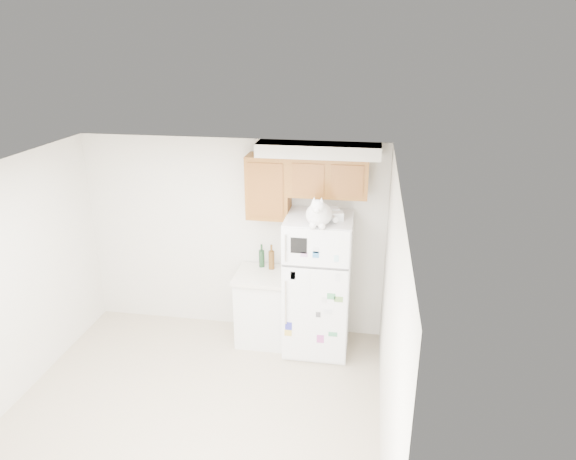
% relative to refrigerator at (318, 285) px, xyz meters
% --- Properties ---
extents(ground_plane, '(3.80, 4.00, 0.01)m').
position_rel_refrigerator_xyz_m(ground_plane, '(-1.12, -1.61, -0.86)').
color(ground_plane, tan).
extents(room_shell, '(3.84, 4.04, 2.52)m').
position_rel_refrigerator_xyz_m(room_shell, '(-1.00, -1.36, 0.82)').
color(room_shell, silver).
rests_on(room_shell, ground_plane).
extents(refrigerator, '(0.76, 0.78, 1.70)m').
position_rel_refrigerator_xyz_m(refrigerator, '(0.00, 0.00, 0.00)').
color(refrigerator, white).
rests_on(refrigerator, ground_plane).
extents(base_counter, '(0.64, 0.64, 0.92)m').
position_rel_refrigerator_xyz_m(base_counter, '(-0.69, 0.07, -0.39)').
color(base_counter, white).
rests_on(base_counter, ground_plane).
extents(cat, '(0.35, 0.52, 0.37)m').
position_rel_refrigerator_xyz_m(cat, '(0.02, -0.26, 0.99)').
color(cat, white).
rests_on(cat, refrigerator).
extents(storage_box_back, '(0.21, 0.17, 0.10)m').
position_rel_refrigerator_xyz_m(storage_box_back, '(0.12, 0.07, 0.90)').
color(storage_box_back, white).
rests_on(storage_box_back, refrigerator).
extents(storage_box_front, '(0.17, 0.14, 0.09)m').
position_rel_refrigerator_xyz_m(storage_box_front, '(0.20, -0.04, 0.89)').
color(storage_box_front, white).
rests_on(storage_box_front, refrigerator).
extents(bottle_green, '(0.07, 0.07, 0.30)m').
position_rel_refrigerator_xyz_m(bottle_green, '(-0.73, 0.26, 0.22)').
color(bottle_green, '#19381E').
rests_on(bottle_green, base_counter).
extents(bottle_amber, '(0.07, 0.07, 0.32)m').
position_rel_refrigerator_xyz_m(bottle_amber, '(-0.60, 0.22, 0.23)').
color(bottle_amber, '#593814').
rests_on(bottle_amber, base_counter).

